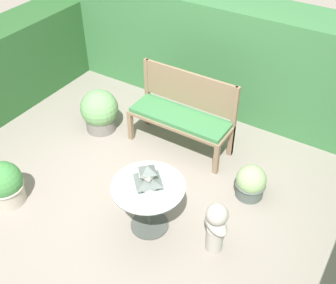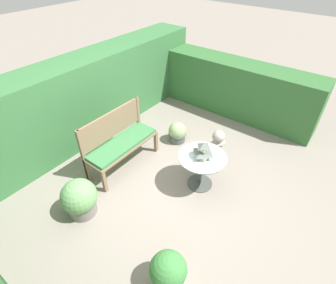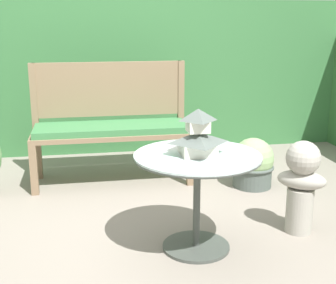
# 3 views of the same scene
# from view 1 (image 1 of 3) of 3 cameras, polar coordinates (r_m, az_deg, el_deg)

# --- Properties ---
(ground) EXTENTS (30.00, 30.00, 0.00)m
(ground) POSITION_cam_1_polar(r_m,az_deg,el_deg) (5.15, -3.01, -6.60)
(ground) COLOR gray
(foliage_hedge_back) EXTENTS (6.40, 0.78, 1.61)m
(foliage_hedge_back) POSITION_cam_1_polar(r_m,az_deg,el_deg) (6.31, 8.79, 11.51)
(foliage_hedge_back) COLOR #38703D
(foliage_hedge_back) RESTS_ON ground
(garden_bench) EXTENTS (1.37, 0.48, 0.52)m
(garden_bench) POSITION_cam_1_polar(r_m,az_deg,el_deg) (5.50, 1.62, 3.03)
(garden_bench) COLOR #7F664C
(garden_bench) RESTS_ON ground
(bench_backrest) EXTENTS (1.37, 0.06, 1.04)m
(bench_backrest) POSITION_cam_1_polar(r_m,az_deg,el_deg) (5.49, 2.86, 6.65)
(bench_backrest) COLOR #7F664C
(bench_backrest) RESTS_ON ground
(patio_table) EXTENTS (0.77, 0.77, 0.62)m
(patio_table) POSITION_cam_1_polar(r_m,az_deg,el_deg) (4.43, -2.66, -7.14)
(patio_table) COLOR #424742
(patio_table) RESTS_ON ground
(pagoda_birdhouse) EXTENTS (0.27, 0.27, 0.28)m
(pagoda_birdhouse) POSITION_cam_1_polar(r_m,az_deg,el_deg) (4.25, -2.76, -4.82)
(pagoda_birdhouse) COLOR silver
(pagoda_birdhouse) RESTS_ON patio_table
(garden_bust) EXTENTS (0.37, 0.33, 0.64)m
(garden_bust) POSITION_cam_1_polar(r_m,az_deg,el_deg) (4.34, 6.52, -11.15)
(garden_bust) COLOR #A39E93
(garden_bust) RESTS_ON ground
(potted_plant_hedge_corner) EXTENTS (0.53, 0.53, 0.62)m
(potted_plant_hedge_corner) POSITION_cam_1_polar(r_m,az_deg,el_deg) (5.98, -9.24, 4.11)
(potted_plant_hedge_corner) COLOR slate
(potted_plant_hedge_corner) RESTS_ON ground
(potted_plant_bench_left) EXTENTS (0.45, 0.45, 0.55)m
(potted_plant_bench_left) POSITION_cam_1_polar(r_m,az_deg,el_deg) (5.21, -21.36, -5.37)
(potted_plant_bench_left) COLOR #ADA393
(potted_plant_bench_left) RESTS_ON ground
(potted_plant_path_edge) EXTENTS (0.36, 0.36, 0.43)m
(potted_plant_path_edge) POSITION_cam_1_polar(r_m,az_deg,el_deg) (5.05, 11.14, -5.41)
(potted_plant_path_edge) COLOR #4C5651
(potted_plant_path_edge) RESTS_ON ground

